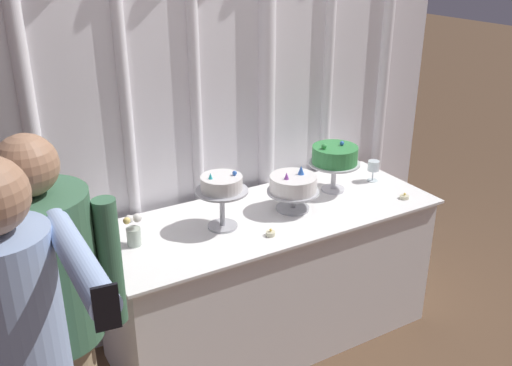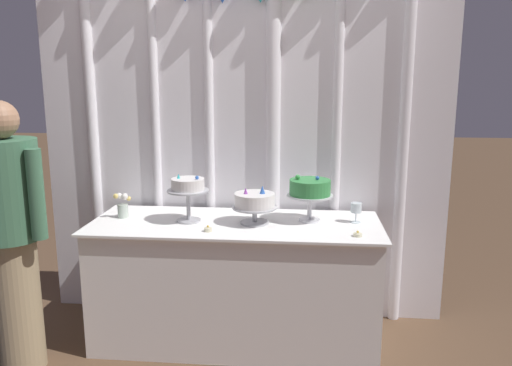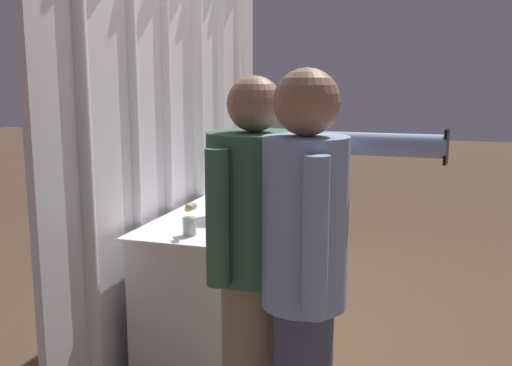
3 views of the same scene
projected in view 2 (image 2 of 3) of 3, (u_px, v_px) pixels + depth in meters
name	position (u px, v px, depth m)	size (l,w,h in m)	color
ground_plane	(234.00, 346.00, 3.25)	(24.00, 24.00, 0.00)	brown
draped_curtain	(244.00, 113.00, 3.46)	(2.81, 0.17, 2.69)	white
cake_table	(236.00, 282.00, 3.27)	(1.82, 0.70, 0.80)	white
cake_display_leftmost	(188.00, 188.00, 3.16)	(0.26, 0.26, 0.31)	#B2B2B7
cake_display_center	(255.00, 202.00, 3.13)	(0.28, 0.28, 0.24)	#B2B2B7
cake_display_rightmost	(310.00, 189.00, 3.18)	(0.29, 0.29, 0.30)	silver
wine_glass	(356.00, 209.00, 3.16)	(0.07, 0.07, 0.13)	silver
flower_vase	(123.00, 206.00, 3.28)	(0.10, 0.08, 0.16)	#B2C1B2
tealight_far_left	(208.00, 229.00, 3.00)	(0.05, 0.05, 0.04)	beige
tealight_near_left	(358.00, 235.00, 2.90)	(0.05, 0.05, 0.03)	beige
guest_man_dark_suit	(10.00, 230.00, 2.86)	(0.51, 0.46, 1.57)	#9E8966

